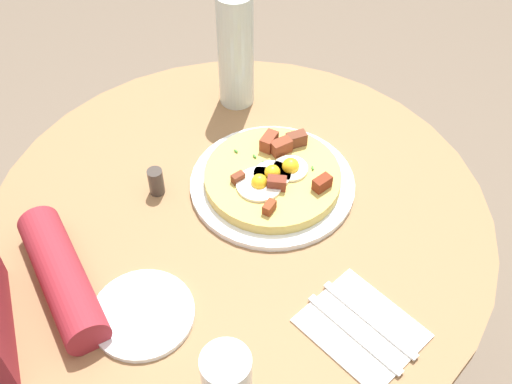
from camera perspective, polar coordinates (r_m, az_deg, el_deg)
dining_table at (r=1.27m, az=-1.37°, el=-6.96°), size 0.90×0.90×0.73m
pizza_plate at (r=1.17m, az=1.47°, el=0.73°), size 0.30×0.30×0.01m
breakfast_pizza at (r=1.16m, az=1.56°, el=1.44°), size 0.25×0.25×0.05m
bread_plate at (r=1.02m, az=-10.11°, el=-10.72°), size 0.16×0.16×0.01m
napkin at (r=1.01m, az=9.43°, el=-11.95°), size 0.20×0.21×0.00m
fork at (r=1.01m, az=10.13°, el=-11.19°), size 0.08×0.17×0.00m
knife at (r=1.00m, az=8.79°, el=-12.46°), size 0.08×0.17×0.00m
water_glass at (r=0.89m, az=-2.61°, el=-16.78°), size 0.07×0.07×0.13m
water_bottle at (r=1.28m, az=-1.84°, el=12.57°), size 0.07×0.07×0.25m
pepper_shaker at (r=1.16m, az=-8.95°, el=0.93°), size 0.03×0.03×0.05m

